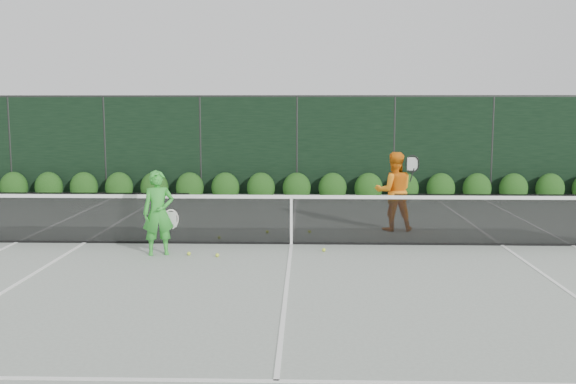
{
  "coord_description": "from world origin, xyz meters",
  "views": [
    {
      "loc": [
        0.28,
        -12.37,
        2.66
      ],
      "look_at": [
        -0.07,
        0.3,
        1.0
      ],
      "focal_mm": 40.0,
      "sensor_mm": 36.0,
      "label": 1
    }
  ],
  "objects": [
    {
      "name": "tennis_net",
      "position": [
        -0.02,
        0.0,
        0.53
      ],
      "size": [
        12.9,
        0.1,
        1.07
      ],
      "color": "black",
      "rests_on": "ground"
    },
    {
      "name": "tennis_balls",
      "position": [
        -0.7,
        -0.01,
        0.03
      ],
      "size": [
        2.53,
        2.34,
        0.07
      ],
      "color": "#CEE933",
      "rests_on": "ground"
    },
    {
      "name": "player_woman",
      "position": [
        -2.4,
        -0.94,
        0.77
      ],
      "size": [
        0.66,
        0.51,
        1.54
      ],
      "rotation": [
        0.0,
        0.0,
        0.28
      ],
      "color": "green",
      "rests_on": "ground"
    },
    {
      "name": "windscreen_fence",
      "position": [
        0.0,
        -2.71,
        1.51
      ],
      "size": [
        32.0,
        21.07,
        3.06
      ],
      "color": "black",
      "rests_on": "ground"
    },
    {
      "name": "court_lines",
      "position": [
        0.0,
        0.0,
        0.01
      ],
      "size": [
        11.03,
        23.83,
        0.01
      ],
      "color": "white",
      "rests_on": "ground"
    },
    {
      "name": "hedge_row",
      "position": [
        -0.0,
        7.15,
        0.23
      ],
      "size": [
        31.66,
        0.65,
        0.94
      ],
      "color": "#15340E",
      "rests_on": "ground"
    },
    {
      "name": "player_man",
      "position": [
        2.21,
        1.53,
        0.86
      ],
      "size": [
        0.94,
        0.7,
        1.72
      ],
      "rotation": [
        0.0,
        0.0,
        3.2
      ],
      "color": "orange",
      "rests_on": "ground"
    },
    {
      "name": "ground",
      "position": [
        0.0,
        0.0,
        0.0
      ],
      "size": [
        80.0,
        80.0,
        0.0
      ],
      "primitive_type": "plane",
      "color": "gray",
      "rests_on": "ground"
    }
  ]
}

